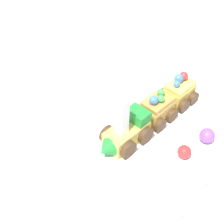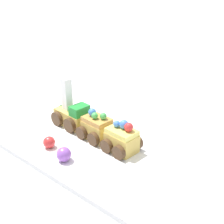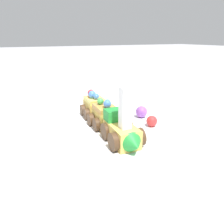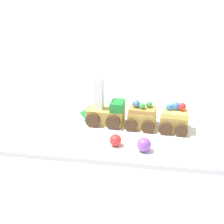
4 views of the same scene
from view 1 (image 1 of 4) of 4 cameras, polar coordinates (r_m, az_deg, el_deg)
ground_plane at (r=0.69m, az=4.69°, el=-1.82°), size 10.00×10.00×0.00m
display_board at (r=0.68m, az=4.72°, el=-1.47°), size 0.80×0.39×0.01m
cake_train_locomotive at (r=0.61m, az=2.31°, el=-3.86°), size 0.12×0.07×0.12m
cake_car_caramel at (r=0.67m, az=8.16°, el=0.47°), size 0.07×0.07×0.07m
cake_car_lemon at (r=0.72m, az=12.10°, el=3.56°), size 0.07×0.07×0.07m
gumball_purple at (r=0.65m, az=16.99°, el=-4.16°), size 0.03×0.03×0.03m
gumball_red at (r=0.61m, az=13.08°, el=-7.12°), size 0.03×0.03×0.03m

